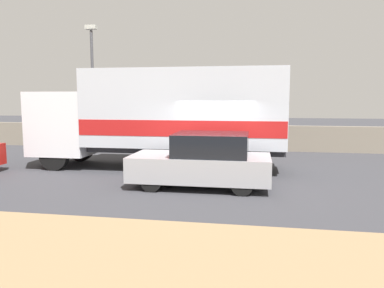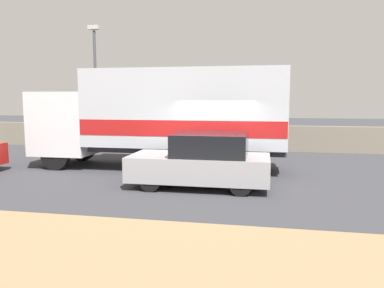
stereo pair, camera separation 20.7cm
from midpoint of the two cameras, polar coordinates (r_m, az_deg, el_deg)
The scene contains 5 objects.
ground_plane at distance 11.56m, azimuth 2.67°, elevation -5.91°, with size 80.00×80.00×0.00m, color #38383D.
stone_wall_backdrop at distance 18.87m, azimuth 5.55°, elevation 1.00°, with size 60.00×0.35×1.25m.
street_lamp at distance 19.95m, azimuth -15.20°, elevation 9.79°, with size 0.56×0.28×6.21m.
box_truck at distance 13.70m, azimuth -4.71°, elevation 4.39°, with size 9.24×2.50×3.59m.
car_hatchback at distance 10.87m, azimuth 1.21°, elevation -2.61°, with size 4.02×1.86×1.58m.
Camera 1 is at (1.29, -11.20, 2.57)m, focal length 35.00 mm.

